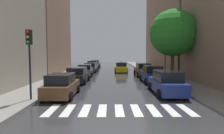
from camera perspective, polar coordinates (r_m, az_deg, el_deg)
name	(u,v)px	position (r m, az deg, el deg)	size (l,w,h in m)	color
ground_plane	(113,72)	(31.11, 0.41, -1.53)	(28.00, 72.00, 0.04)	#2F2F32
sidewalk_left	(74,71)	(31.68, -11.43, -1.34)	(3.00, 72.00, 0.15)	gray
sidewalk_right	(152,71)	(31.87, 12.18, -1.32)	(3.00, 72.00, 0.15)	gray
crosswalk_stripes	(119,110)	(10.11, 2.24, -13.05)	(7.65, 2.20, 0.01)	silver
building_left_mid	(41,13)	(31.39, -20.82, 15.29)	(6.00, 13.06, 18.52)	#8C6B56
building_right_mid	(174,23)	(36.20, 18.49, 12.70)	(6.00, 21.23, 17.16)	#8C6B56
parked_car_left_nearest	(62,86)	(13.47, -15.20, -5.62)	(2.03, 4.06, 1.61)	brown
parked_car_left_second	(78,75)	(19.60, -10.51, -2.57)	(2.22, 4.30, 1.61)	black
parked_car_left_third	(85,70)	(25.58, -8.23, -1.07)	(2.15, 4.51, 1.56)	#474C51
parked_car_left_fourth	(91,68)	(30.82, -6.56, -0.22)	(2.21, 4.26, 1.53)	#474C51
parked_car_left_fifth	(93,65)	(36.03, -5.97, 0.48)	(2.16, 4.09, 1.67)	navy
parked_car_left_sixth	(95,64)	(42.15, -5.10, 0.98)	(2.10, 4.50, 1.65)	brown
parked_car_right_nearest	(166,83)	(14.52, 16.36, -4.73)	(2.07, 4.74, 1.73)	navy
parked_car_right_second	(152,74)	(20.11, 12.12, -2.24)	(2.09, 4.33, 1.76)	navy
parked_car_right_third	(143,70)	(25.58, 9.42, -0.88)	(2.03, 4.58, 1.77)	brown
taxi_midroad	(121,68)	(30.57, 2.78, -0.16)	(2.09, 4.43, 1.81)	yellow
street_tree_right	(173,33)	(21.50, 18.21, 9.85)	(5.06, 5.06, 7.63)	#513823
traffic_light_left_corner	(29,49)	(12.52, -24.04, 5.09)	(0.30, 0.42, 4.30)	black
lamp_post_right	(165,45)	(21.32, 16.04, 6.64)	(0.60, 0.28, 6.68)	#595B60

